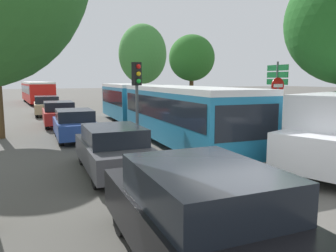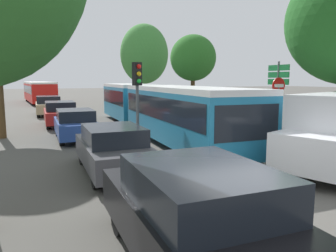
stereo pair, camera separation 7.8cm
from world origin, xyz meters
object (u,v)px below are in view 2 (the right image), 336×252
at_px(queued_car_black, 198,217).
at_px(traffic_light, 137,86).
at_px(articulated_bus, 156,105).
at_px(queued_car_graphite, 113,149).
at_px(city_bus_rear, 39,91).
at_px(queued_car_red, 60,113).
at_px(tree_right_mid, 193,58).
at_px(tree_right_far, 144,54).
at_px(direction_sign_post, 278,83).
at_px(queued_car_tan, 48,106).
at_px(no_entry_sign, 278,99).
at_px(queued_car_blue, 76,124).

relative_size(queued_car_black, traffic_light, 1.33).
xyz_separation_m(articulated_bus, queued_car_graphite, (-4.03, -6.41, -0.70)).
distance_m(city_bus_rear, queued_car_red, 20.93).
distance_m(tree_right_mid, tree_right_far, 9.60).
height_order(city_bus_rear, tree_right_mid, tree_right_mid).
bearing_deg(direction_sign_post, queued_car_red, -39.55).
relative_size(queued_car_red, queued_car_tan, 0.97).
distance_m(no_entry_sign, tree_right_mid, 10.86).
relative_size(queued_car_graphite, tree_right_mid, 0.68).
xyz_separation_m(queued_car_blue, queued_car_red, (-0.09, 5.08, 0.03)).
xyz_separation_m(city_bus_rear, queued_car_red, (-0.06, -20.91, -0.69)).
bearing_deg(tree_right_mid, traffic_light, -129.41).
xyz_separation_m(queued_car_black, queued_car_graphite, (0.20, 5.36, -0.08)).
distance_m(queued_car_tan, direction_sign_post, 17.19).
bearing_deg(queued_car_graphite, tree_right_mid, -34.79).
bearing_deg(queued_car_black, direction_sign_post, -44.81).
bearing_deg(queued_car_red, queued_car_black, -177.16).
height_order(articulated_bus, city_bus_rear, city_bus_rear).
bearing_deg(city_bus_rear, queued_car_red, 177.23).
bearing_deg(tree_right_mid, queued_car_blue, -146.88).
bearing_deg(articulated_bus, traffic_light, -29.17).
xyz_separation_m(queued_car_red, tree_right_mid, (9.62, 1.14, 3.55)).
bearing_deg(tree_right_mid, direction_sign_post, -91.35).
relative_size(city_bus_rear, tree_right_far, 1.41).
xyz_separation_m(articulated_bus, traffic_light, (-2.20, -3.41, 1.09)).
distance_m(queued_car_blue, traffic_light, 4.01).
bearing_deg(queued_car_graphite, queued_car_tan, 3.97).
relative_size(queued_car_black, queued_car_graphite, 1.11).
xyz_separation_m(queued_car_red, tree_right_far, (9.39, 10.69, 4.48)).
relative_size(articulated_bus, traffic_light, 4.87).
height_order(queued_car_red, direction_sign_post, direction_sign_post).
distance_m(queued_car_red, direction_sign_post, 12.40).
relative_size(queued_car_blue, traffic_light, 1.19).
xyz_separation_m(queued_car_tan, tree_right_far, (9.53, 4.38, 4.46)).
bearing_deg(city_bus_rear, queued_car_tan, 176.60).
bearing_deg(queued_car_graphite, no_entry_sign, -74.68).
distance_m(queued_car_tan, tree_right_mid, 11.60).
distance_m(queued_car_red, traffic_light, 8.52).
bearing_deg(queued_car_graphite, direction_sign_post, -67.91).
xyz_separation_m(city_bus_rear, tree_right_mid, (9.57, -19.78, 2.87)).
bearing_deg(queued_car_tan, no_entry_sign, -149.50).
xyz_separation_m(queued_car_blue, direction_sign_post, (9.32, -2.78, 1.87)).
distance_m(queued_car_tan, traffic_light, 14.66).
bearing_deg(queued_car_tan, queued_car_black, -176.82).
bearing_deg(articulated_bus, tree_right_far, 165.12).
distance_m(queued_car_graphite, queued_car_red, 11.09).
height_order(queued_car_blue, queued_car_red, queued_car_red).
xyz_separation_m(direction_sign_post, tree_right_far, (-0.02, 18.56, 2.65)).
bearing_deg(queued_car_black, no_entry_sign, -45.81).
height_order(city_bus_rear, traffic_light, traffic_light).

